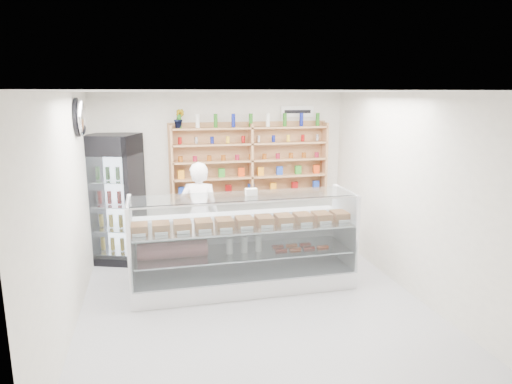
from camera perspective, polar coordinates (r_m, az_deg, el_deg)
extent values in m
plane|color=#A5A4A9|center=(6.36, -0.39, -13.65)|extent=(5.00, 5.00, 0.00)
plane|color=white|center=(5.72, -0.43, 12.47)|extent=(5.00, 5.00, 0.00)
plane|color=beige|center=(8.29, -4.25, 2.65)|extent=(4.50, 0.00, 4.50)
plane|color=beige|center=(3.60, 8.61, -10.37)|extent=(4.50, 0.00, 4.50)
plane|color=beige|center=(5.83, -22.53, -2.38)|extent=(0.00, 5.00, 5.00)
plane|color=beige|center=(6.74, 18.59, -0.20)|extent=(0.00, 5.00, 5.00)
cube|color=white|center=(6.79, -1.57, -10.71)|extent=(3.18, 0.90, 0.26)
cube|color=white|center=(7.01, -2.29, -5.88)|extent=(3.18, 0.05, 0.67)
cube|color=silver|center=(6.64, -1.59, -7.46)|extent=(3.05, 0.79, 0.02)
cube|color=silver|center=(6.52, -1.61, -4.22)|extent=(3.11, 0.83, 0.02)
cube|color=silver|center=(6.14, -0.78, -6.33)|extent=(3.11, 0.13, 1.11)
cube|color=silver|center=(6.35, -1.54, -0.50)|extent=(3.11, 0.63, 0.01)
imported|color=white|center=(7.40, -7.07, -2.85)|extent=(0.72, 0.58, 1.73)
cube|color=black|center=(7.93, -17.11, -0.78)|extent=(0.97, 0.96, 2.13)
cube|color=#250432|center=(7.45, -16.78, 5.51)|extent=(0.72, 0.28, 0.30)
cube|color=silver|center=(7.61, -16.29, -2.01)|extent=(0.61, 0.23, 1.68)
cube|color=tan|center=(8.02, -10.47, 3.52)|extent=(0.04, 0.28, 1.33)
cube|color=tan|center=(8.20, -0.64, 3.92)|extent=(0.04, 0.28, 1.33)
cube|color=tan|center=(8.61, 8.51, 4.18)|extent=(0.04, 0.28, 1.33)
cube|color=tan|center=(8.31, -0.63, -0.11)|extent=(2.80, 0.28, 0.03)
cube|color=tan|center=(8.25, -0.63, 1.92)|extent=(2.80, 0.28, 0.03)
cube|color=tan|center=(8.20, -0.64, 3.99)|extent=(2.80, 0.28, 0.03)
cube|color=tan|center=(8.16, -0.64, 6.07)|extent=(2.80, 0.28, 0.03)
cube|color=tan|center=(8.14, -0.65, 8.03)|extent=(2.80, 0.28, 0.03)
imported|color=#1E6626|center=(7.95, -9.59, 9.05)|extent=(0.22, 0.19, 0.33)
ellipsoid|color=silver|center=(6.85, -21.03, 8.70)|extent=(0.15, 0.50, 0.50)
cube|color=white|center=(8.49, 5.18, 9.98)|extent=(0.62, 0.03, 0.20)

